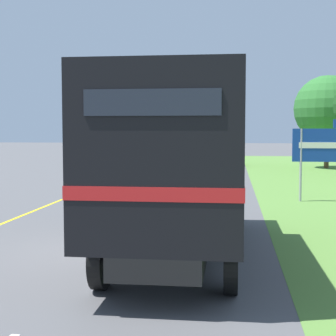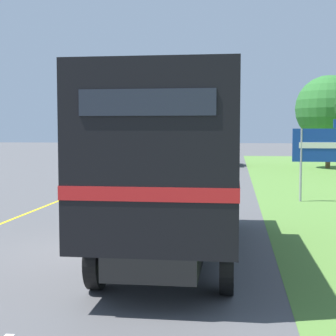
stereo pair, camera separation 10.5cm
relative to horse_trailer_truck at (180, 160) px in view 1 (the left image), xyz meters
name	(u,v)px [view 1 (the left image)]	position (x,y,z in m)	size (l,w,h in m)	color
ground_plane	(105,251)	(-1.67, 0.30, -2.01)	(200.00, 200.00, 0.00)	#515154
edge_line_yellow	(101,184)	(-5.37, 14.08, -2.01)	(0.12, 59.26, 0.01)	yellow
centre_dash_near	(112,244)	(-1.67, 0.90, -2.01)	(0.12, 2.60, 0.01)	white
centre_dash_mid_a	(155,204)	(-1.67, 7.50, -2.01)	(0.12, 2.60, 0.01)	white
centre_dash_mid_b	(175,185)	(-1.67, 14.10, -2.01)	(0.12, 2.60, 0.01)	white
centre_dash_far	(187,174)	(-1.67, 20.70, -2.01)	(0.12, 2.60, 0.01)	white
centre_dash_farthest	(195,166)	(-1.67, 27.30, -2.01)	(0.12, 2.60, 0.01)	white
horse_trailer_truck	(180,160)	(0.00, 0.00, 0.00)	(2.51, 8.05, 3.63)	black
lead_car_white	(152,160)	(-3.35, 17.50, -0.98)	(1.80, 4.13, 2.08)	black
lead_car_black_ahead	(224,153)	(0.41, 28.61, -1.05)	(1.80, 4.58, 1.91)	black
highway_sign	(323,148)	(4.39, 8.91, -0.02)	(2.14, 0.09, 3.04)	#9E9EA3
roadside_tree_far	(327,109)	(7.63, 26.61, 2.14)	(4.65, 4.65, 6.49)	brown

